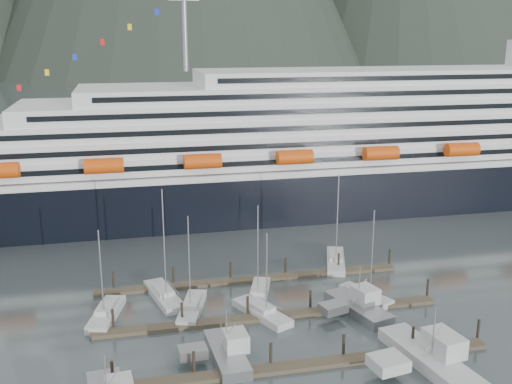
% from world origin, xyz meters
% --- Properties ---
extents(ground, '(1600.00, 1600.00, 0.00)m').
position_xyz_m(ground, '(0.00, 0.00, 0.00)').
color(ground, '#434D4E').
rests_on(ground, ground).
extents(cruise_ship, '(210.00, 30.40, 50.30)m').
position_xyz_m(cruise_ship, '(30.03, 54.94, 12.04)').
color(cruise_ship, black).
rests_on(cruise_ship, ground).
extents(dock_near, '(48.18, 2.28, 3.20)m').
position_xyz_m(dock_near, '(-4.93, -9.95, 0.31)').
color(dock_near, '#4B3F30').
rests_on(dock_near, ground).
extents(dock_mid, '(48.18, 2.28, 3.20)m').
position_xyz_m(dock_mid, '(-4.93, 3.05, 0.31)').
color(dock_mid, '#4B3F30').
rests_on(dock_mid, ground).
extents(dock_far, '(48.18, 2.28, 3.20)m').
position_xyz_m(dock_far, '(-4.93, 16.05, 0.31)').
color(dock_far, '#4B3F30').
rests_on(dock_far, ground).
extents(sailboat_a, '(5.44, 10.59, 13.53)m').
position_xyz_m(sailboat_a, '(-26.97, 8.06, 0.44)').
color(sailboat_a, beige).
rests_on(sailboat_a, ground).
extents(sailboat_b, '(5.51, 10.74, 14.77)m').
position_xyz_m(sailboat_b, '(-15.29, 7.46, 0.43)').
color(sailboat_b, beige).
rests_on(sailboat_b, ground).
extents(sailboat_c, '(6.91, 10.59, 12.83)m').
position_xyz_m(sailboat_c, '(-6.06, 3.88, 0.43)').
color(sailboat_c, beige).
rests_on(sailboat_c, ground).
extents(sailboat_d, '(5.90, 10.94, 14.81)m').
position_xyz_m(sailboat_d, '(-5.10, 10.03, 0.42)').
color(sailboat_d, beige).
rests_on(sailboat_d, ground).
extents(sailboat_e, '(5.47, 11.67, 17.49)m').
position_xyz_m(sailboat_e, '(-18.81, 12.27, 0.46)').
color(sailboat_e, beige).
rests_on(sailboat_e, ground).
extents(sailboat_g, '(6.44, 11.85, 16.33)m').
position_xyz_m(sailboat_g, '(10.58, 19.99, 0.45)').
color(sailboat_g, beige).
rests_on(sailboat_g, ground).
extents(sailboat_h, '(6.03, 9.07, 14.16)m').
position_xyz_m(sailboat_h, '(10.13, 6.07, 0.43)').
color(sailboat_h, beige).
rests_on(sailboat_h, ground).
extents(trawler_b, '(8.38, 11.00, 7.02)m').
position_xyz_m(trawler_b, '(-12.85, -6.18, 0.90)').
color(trawler_b, gray).
rests_on(trawler_b, ground).
extents(trawler_c, '(11.73, 16.42, 8.20)m').
position_xyz_m(trawler_c, '(10.14, -13.09, 1.00)').
color(trawler_c, beige).
rests_on(trawler_c, ground).
extents(trawler_e, '(9.52, 11.94, 7.40)m').
position_xyz_m(trawler_e, '(7.22, 1.99, 0.93)').
color(trawler_e, gray).
rests_on(trawler_e, ground).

